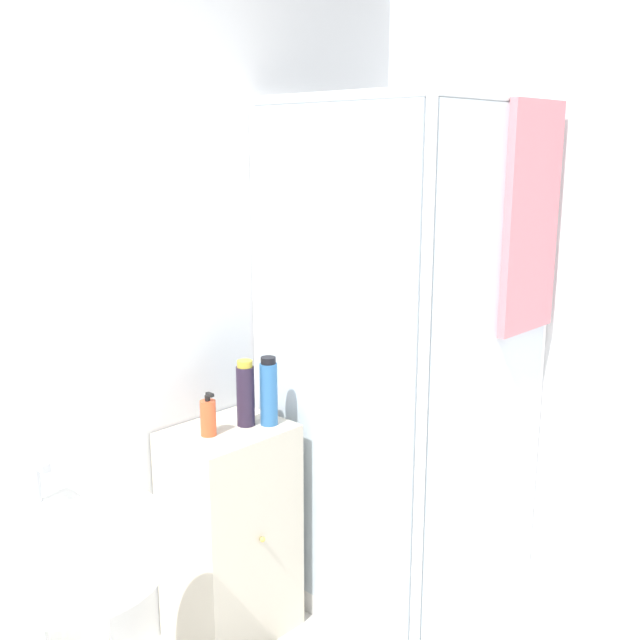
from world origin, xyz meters
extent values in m
cube|color=silver|center=(0.00, 1.70, 1.25)|extent=(6.40, 0.06, 2.50)
cube|color=white|center=(1.26, 1.26, 0.04)|extent=(0.83, 0.83, 0.09)
cylinder|color=white|center=(1.65, 1.65, 0.99)|extent=(0.04, 0.04, 1.98)
cylinder|color=white|center=(0.86, 1.65, 0.99)|extent=(0.04, 0.04, 1.98)
cylinder|color=white|center=(1.65, 0.86, 0.99)|extent=(0.04, 0.04, 1.98)
cylinder|color=white|center=(0.86, 0.86, 0.99)|extent=(0.04, 0.04, 1.98)
cylinder|color=white|center=(1.26, 0.86, 1.97)|extent=(0.79, 0.04, 0.04)
cylinder|color=white|center=(1.26, 1.65, 1.97)|extent=(0.79, 0.04, 0.04)
cylinder|color=white|center=(0.86, 1.26, 1.97)|extent=(0.04, 0.79, 0.04)
cylinder|color=white|center=(1.65, 1.26, 1.97)|extent=(0.04, 0.79, 0.04)
cube|color=silver|center=(1.26, 0.85, 1.02)|extent=(0.76, 0.01, 1.86)
cube|color=silver|center=(0.85, 1.26, 1.02)|extent=(0.01, 0.76, 1.86)
cylinder|color=#B7BABF|center=(1.46, 1.59, 0.83)|extent=(0.02, 0.02, 1.49)
cylinder|color=#B7BABF|center=(1.46, 1.54, 1.60)|extent=(0.07, 0.07, 0.04)
cube|color=#D1757F|center=(1.45, 0.83, 1.55)|extent=(0.35, 0.03, 0.83)
cube|color=beige|center=(0.57, 1.50, 0.41)|extent=(0.43, 0.33, 0.82)
sphere|color=gold|center=(0.57, 1.32, 0.45)|extent=(0.02, 0.02, 0.02)
cylinder|color=white|center=(-0.19, 1.23, 0.77)|extent=(0.49, 0.49, 0.15)
cylinder|color=#B7BABF|center=(-0.19, 1.40, 0.91)|extent=(0.02, 0.02, 0.13)
cube|color=#B7BABF|center=(-0.19, 1.36, 0.97)|extent=(0.02, 0.07, 0.02)
cylinder|color=#E5562D|center=(0.49, 1.50, 0.88)|extent=(0.06, 0.06, 0.13)
cylinder|color=black|center=(0.49, 1.50, 0.95)|extent=(0.02, 0.02, 0.02)
cube|color=black|center=(0.49, 1.49, 0.97)|extent=(0.01, 0.03, 0.01)
cylinder|color=#281E33|center=(0.64, 1.48, 0.93)|extent=(0.07, 0.07, 0.22)
cylinder|color=gold|center=(0.64, 1.48, 1.05)|extent=(0.06, 0.06, 0.02)
cylinder|color=#2D66A3|center=(0.71, 1.43, 0.93)|extent=(0.06, 0.06, 0.23)
cylinder|color=black|center=(0.71, 1.43, 1.06)|extent=(0.05, 0.05, 0.02)
camera|label=1|loc=(-1.03, -0.48, 1.81)|focal=42.00mm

